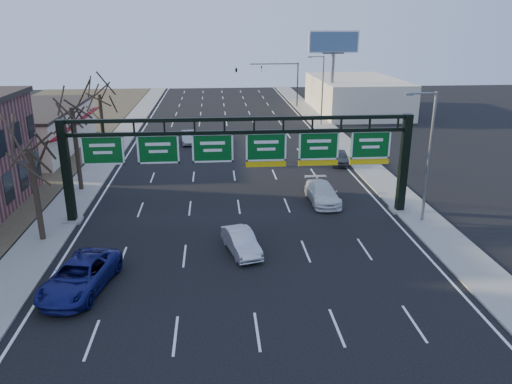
{
  "coord_description": "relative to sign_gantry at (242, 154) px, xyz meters",
  "views": [
    {
      "loc": [
        -1.68,
        -25.19,
        13.34
      ],
      "look_at": [
        0.8,
        4.05,
        3.2
      ],
      "focal_mm": 35.0,
      "sensor_mm": 36.0,
      "label": 1
    }
  ],
  "objects": [
    {
      "name": "car_grey_far",
      "position": [
        10.34,
        13.01,
        -3.97
      ],
      "size": [
        2.18,
        4.1,
        1.33
      ],
      "primitive_type": "imported",
      "rotation": [
        0.0,
        0.0,
        -0.16
      ],
      "color": "#424547",
      "rests_on": "ground"
    },
    {
      "name": "cream_strip",
      "position": [
        -21.64,
        21.0,
        -2.27
      ],
      "size": [
        10.9,
        18.4,
        4.7
      ],
      "color": "beige",
      "rests_on": "ground"
    },
    {
      "name": "car_blue_suv",
      "position": [
        -9.0,
        -9.55,
        -3.82
      ],
      "size": [
        3.81,
        6.22,
        1.61
      ],
      "primitive_type": "imported",
      "rotation": [
        0.0,
        0.0,
        -0.21
      ],
      "color": "navy",
      "rests_on": "ground"
    },
    {
      "name": "billboard_right",
      "position": [
        14.84,
        36.98,
        4.43
      ],
      "size": [
        7.0,
        0.5,
        12.0
      ],
      "color": "slate",
      "rests_on": "ground"
    },
    {
      "name": "tree_mid",
      "position": [
        -12.96,
        7.0,
        3.23
      ],
      "size": [
        3.6,
        3.6,
        9.24
      ],
      "color": "#2D2219",
      "rests_on": "sidewalk_left"
    },
    {
      "name": "sidewalk_right",
      "position": [
        12.64,
        12.0,
        -4.57
      ],
      "size": [
        3.0,
        120.0,
        0.12
      ],
      "primitive_type": "cube",
      "color": "gray",
      "rests_on": "ground"
    },
    {
      "name": "streetlight_near",
      "position": [
        12.31,
        -2.0,
        0.45
      ],
      "size": [
        2.15,
        0.22,
        9.0
      ],
      "color": "slate",
      "rests_on": "sidewalk_right"
    },
    {
      "name": "streetlight_far",
      "position": [
        12.31,
        32.0,
        0.45
      ],
      "size": [
        2.15,
        0.22,
        9.0
      ],
      "color": "slate",
      "rests_on": "sidewalk_right"
    },
    {
      "name": "car_silver_distant",
      "position": [
        -4.84,
        22.99,
        -3.94
      ],
      "size": [
        1.85,
        4.32,
        1.38
      ],
      "primitive_type": "imported",
      "rotation": [
        0.0,
        0.0,
        0.09
      ],
      "color": "#9F9FA3",
      "rests_on": "ground"
    },
    {
      "name": "sidewalk_left",
      "position": [
        -12.96,
        12.0,
        -4.57
      ],
      "size": [
        3.0,
        120.0,
        0.12
      ],
      "primitive_type": "cube",
      "color": "gray",
      "rests_on": "ground"
    },
    {
      "name": "sign_gantry",
      "position": [
        0.0,
        0.0,
        0.0
      ],
      "size": [
        24.6,
        1.2,
        7.2
      ],
      "color": "black",
      "rests_on": "ground"
    },
    {
      "name": "tree_gantry",
      "position": [
        -12.96,
        -3.0,
        2.48
      ],
      "size": [
        3.6,
        3.6,
        8.48
      ],
      "color": "#2D2219",
      "rests_on": "sidewalk_left"
    },
    {
      "name": "car_white_wagon",
      "position": [
        6.31,
        2.45,
        -3.89
      ],
      "size": [
        2.24,
        5.15,
        1.48
      ],
      "primitive_type": "imported",
      "rotation": [
        0.0,
        0.0,
        0.03
      ],
      "color": "white",
      "rests_on": "ground"
    },
    {
      "name": "tree_far",
      "position": [
        -12.96,
        17.0,
        2.86
      ],
      "size": [
        3.6,
        3.6,
        8.86
      ],
      "color": "#2D2219",
      "rests_on": "sidewalk_left"
    },
    {
      "name": "ground",
      "position": [
        -0.16,
        -8.0,
        -4.63
      ],
      "size": [
        160.0,
        160.0,
        0.0
      ],
      "primitive_type": "plane",
      "color": "black",
      "rests_on": "ground"
    },
    {
      "name": "car_silver_sedan",
      "position": [
        -0.42,
        -5.81,
        -3.95
      ],
      "size": [
        2.45,
        4.38,
        1.37
      ],
      "primitive_type": "imported",
      "rotation": [
        0.0,
        0.0,
        0.25
      ],
      "color": "#B8B8BE",
      "rests_on": "ground"
    },
    {
      "name": "building_right_distant",
      "position": [
        19.84,
        42.0,
        -2.13
      ],
      "size": [
        12.0,
        20.0,
        5.0
      ],
      "primitive_type": "cube",
      "color": "beige",
      "rests_on": "ground"
    },
    {
      "name": "lane_markings",
      "position": [
        -0.16,
        12.0,
        -4.62
      ],
      "size": [
        21.6,
        120.0,
        0.01
      ],
      "primitive_type": "cube",
      "color": "white",
      "rests_on": "ground"
    },
    {
      "name": "traffic_signal_mast",
      "position": [
        5.53,
        47.0,
        0.87
      ],
      "size": [
        10.16,
        0.54,
        7.0
      ],
      "color": "black",
      "rests_on": "ground"
    }
  ]
}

